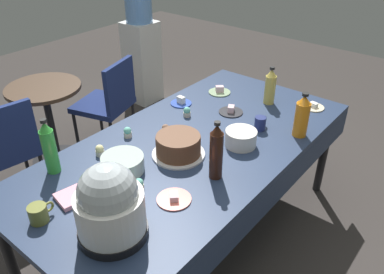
# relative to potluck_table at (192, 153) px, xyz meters

# --- Properties ---
(ground) EXTENTS (9.00, 9.00, 0.00)m
(ground) POSITION_rel_potluck_table_xyz_m (0.00, 0.00, -0.69)
(ground) COLOR #383330
(potluck_table) EXTENTS (2.20, 1.10, 0.75)m
(potluck_table) POSITION_rel_potluck_table_xyz_m (0.00, 0.00, 0.00)
(potluck_table) COLOR navy
(potluck_table) RESTS_ON ground
(frosted_layer_cake) EXTENTS (0.31, 0.31, 0.13)m
(frosted_layer_cake) POSITION_rel_potluck_table_xyz_m (-0.14, -0.01, 0.12)
(frosted_layer_cake) COLOR silver
(frosted_layer_cake) RESTS_ON potluck_table
(slow_cooker) EXTENTS (0.31, 0.31, 0.37)m
(slow_cooker) POSITION_rel_potluck_table_xyz_m (-0.79, -0.20, 0.23)
(slow_cooker) COLOR black
(slow_cooker) RESTS_ON potluck_table
(glass_salad_bowl) EXTENTS (0.23, 0.23, 0.09)m
(glass_salad_bowl) POSITION_rel_potluck_table_xyz_m (-0.44, 0.12, 0.11)
(glass_salad_bowl) COLOR #B2C6BC
(glass_salad_bowl) RESTS_ON potluck_table
(ceramic_snack_bowl) EXTENTS (0.19, 0.19, 0.10)m
(ceramic_snack_bowl) POSITION_rel_potluck_table_xyz_m (0.17, -0.23, 0.11)
(ceramic_snack_bowl) COLOR silver
(ceramic_snack_bowl) RESTS_ON potluck_table
(dessert_plate_charcoal) EXTENTS (0.17, 0.17, 0.05)m
(dessert_plate_charcoal) POSITION_rel_potluck_table_xyz_m (0.48, 0.05, 0.07)
(dessert_plate_charcoal) COLOR #2D2D33
(dessert_plate_charcoal) RESTS_ON potluck_table
(dessert_plate_cream) EXTENTS (0.15, 0.15, 0.04)m
(dessert_plate_cream) POSITION_rel_potluck_table_xyz_m (0.91, -0.36, 0.07)
(dessert_plate_cream) COLOR beige
(dessert_plate_cream) RESTS_ON potluck_table
(dessert_plate_coral) EXTENTS (0.17, 0.17, 0.04)m
(dessert_plate_coral) POSITION_rel_potluck_table_xyz_m (-0.45, -0.25, 0.07)
(dessert_plate_coral) COLOR #E07266
(dessert_plate_coral) RESTS_ON potluck_table
(dessert_plate_cobalt) EXTENTS (0.15, 0.15, 0.06)m
(dessert_plate_cobalt) POSITION_rel_potluck_table_xyz_m (0.37, 0.40, 0.08)
(dessert_plate_cobalt) COLOR #2D4CB2
(dessert_plate_cobalt) RESTS_ON potluck_table
(dessert_plate_sage) EXTENTS (0.17, 0.17, 0.05)m
(dessert_plate_sage) POSITION_rel_potluck_table_xyz_m (0.70, 0.30, 0.07)
(dessert_plate_sage) COLOR #8CA87F
(dessert_plate_sage) RESTS_ON potluck_table
(cupcake_lemon) EXTENTS (0.05, 0.05, 0.07)m
(cupcake_lemon) POSITION_rel_potluck_table_xyz_m (-0.42, 0.34, 0.09)
(cupcake_lemon) COLOR beige
(cupcake_lemon) RESTS_ON potluck_table
(cupcake_berry) EXTENTS (0.05, 0.05, 0.07)m
(cupcake_berry) POSITION_rel_potluck_table_xyz_m (-0.18, 0.36, 0.09)
(cupcake_berry) COLOR beige
(cupcake_berry) RESTS_ON potluck_table
(cupcake_cocoa) EXTENTS (0.05, 0.05, 0.07)m
(cupcake_cocoa) POSITION_rel_potluck_table_xyz_m (0.25, 0.25, 0.09)
(cupcake_cocoa) COLOR beige
(cupcake_cocoa) RESTS_ON potluck_table
(cupcake_vanilla) EXTENTS (0.05, 0.05, 0.07)m
(cupcake_vanilla) POSITION_rel_potluck_table_xyz_m (-0.50, -0.06, 0.09)
(cupcake_vanilla) COLOR beige
(cupcake_vanilla) RESTS_ON potluck_table
(cupcake_mint) EXTENTS (0.05, 0.05, 0.07)m
(cupcake_mint) POSITION_rel_potluck_table_xyz_m (-0.01, 0.20, 0.09)
(cupcake_mint) COLOR beige
(cupcake_mint) RESTS_ON potluck_table
(soda_bottle_orange_juice) EXTENTS (0.09, 0.09, 0.29)m
(soda_bottle_orange_juice) POSITION_rel_potluck_table_xyz_m (0.50, -0.45, 0.19)
(soda_bottle_orange_juice) COLOR orange
(soda_bottle_orange_juice) RESTS_ON potluck_table
(soda_bottle_cola) EXTENTS (0.07, 0.07, 0.33)m
(soda_bottle_cola) POSITION_rel_potluck_table_xyz_m (-0.17, -0.30, 0.22)
(soda_bottle_cola) COLOR #33190F
(soda_bottle_cola) RESTS_ON potluck_table
(soda_bottle_lime_soda) EXTENTS (0.07, 0.07, 0.32)m
(soda_bottle_lime_soda) POSITION_rel_potluck_table_xyz_m (-0.68, 0.41, 0.21)
(soda_bottle_lime_soda) COLOR green
(soda_bottle_lime_soda) RESTS_ON potluck_table
(soda_bottle_ginger_ale) EXTENTS (0.08, 0.08, 0.27)m
(soda_bottle_ginger_ale) POSITION_rel_potluck_table_xyz_m (0.78, -0.08, 0.19)
(soda_bottle_ginger_ale) COLOR gold
(soda_bottle_ginger_ale) RESTS_ON potluck_table
(coffee_mug_olive) EXTENTS (0.13, 0.09, 0.09)m
(coffee_mug_olive) POSITION_rel_potluck_table_xyz_m (-0.95, 0.13, 0.10)
(coffee_mug_olive) COLOR olive
(coffee_mug_olive) RESTS_ON potluck_table
(coffee_mug_navy) EXTENTS (0.11, 0.07, 0.09)m
(coffee_mug_navy) POSITION_rel_potluck_table_xyz_m (0.41, -0.23, 0.11)
(coffee_mug_navy) COLOR navy
(coffee_mug_navy) RESTS_ON potluck_table
(paper_napkin_stack) EXTENTS (0.16, 0.16, 0.02)m
(paper_napkin_stack) POSITION_rel_potluck_table_xyz_m (-0.76, 0.14, 0.07)
(paper_napkin_stack) COLOR pink
(paper_napkin_stack) RESTS_ON potluck_table
(maroon_chair_left) EXTENTS (0.50, 0.50, 0.85)m
(maroon_chair_left) POSITION_rel_potluck_table_xyz_m (-0.56, 1.28, -0.20)
(maroon_chair_left) COLOR navy
(maroon_chair_left) RESTS_ON ground
(maroon_chair_right) EXTENTS (0.55, 0.55, 0.85)m
(maroon_chair_right) POSITION_rel_potluck_table_xyz_m (0.42, 1.29, -0.20)
(maroon_chair_right) COLOR navy
(maroon_chair_right) RESTS_ON ground
(round_cafe_table) EXTENTS (0.60, 0.60, 0.72)m
(round_cafe_table) POSITION_rel_potluck_table_xyz_m (-0.05, 1.51, -0.19)
(round_cafe_table) COLOR #473323
(round_cafe_table) RESTS_ON ground
(water_cooler) EXTENTS (0.32, 0.32, 1.24)m
(water_cooler) POSITION_rel_potluck_table_xyz_m (1.33, 1.79, -0.10)
(water_cooler) COLOR silver
(water_cooler) RESTS_ON ground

